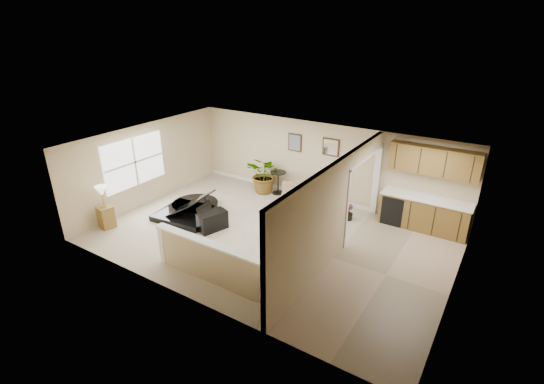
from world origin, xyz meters
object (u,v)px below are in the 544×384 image
Objects in this scene: piano at (188,195)px; small_plant at (348,213)px; accent_table at (278,180)px; lamp_stand at (105,210)px; loveseat at (307,197)px; palm_plant at (265,175)px; piano_bench at (212,221)px.

piano is 4.69m from small_plant.
accent_table is 0.62× the size of lamp_stand.
lamp_stand is at bearing -134.34° from piano.
loveseat is 2.46× the size of accent_table.
lamp_stand is at bearing -118.19° from palm_plant.
piano is 2.68× the size of piano_bench.
accent_table is 0.60× the size of palm_plant.
piano is at bearing -151.32° from small_plant.
loveseat is 1.37m from accent_table.
palm_plant reaches higher than lamp_stand.
accent_table is at bearing 21.63° from palm_plant.
small_plant is (3.13, -0.37, -0.43)m from palm_plant.
accent_table reaches higher than small_plant.
palm_plant is at bearing 173.27° from small_plant.
lamp_stand reaches higher than small_plant.
piano is 2.79m from palm_plant.
palm_plant is 2.72× the size of small_plant.
piano_bench is at bearing -85.96° from palm_plant.
lamp_stand is at bearing -150.24° from piano_bench.
loveseat is at bearing 175.25° from small_plant.
palm_plant is 3.18m from small_plant.
piano is 1.66× the size of palm_plant.
piano_bench is 2.98m from lamp_stand.
palm_plant is at bearing 63.06° from piano.
accent_table is at bearing 58.79° from lamp_stand.
loveseat is 4.00× the size of small_plant.
piano reaches higher than accent_table.
accent_table is (1.37, 2.77, -0.16)m from piano.
lamp_stand is (-2.58, -1.47, 0.26)m from piano_bench.
piano_bench is 2.98m from palm_plant.
small_plant is (4.10, 2.24, -0.45)m from piano.
piano_bench is 3.90m from small_plant.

